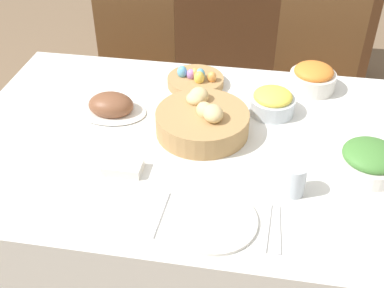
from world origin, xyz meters
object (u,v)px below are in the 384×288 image
(drinking_cup, at_px, (294,180))
(chair_far_left, at_px, (133,72))
(fork, at_px, (160,214))
(egg_basket, at_px, (196,80))
(bread_basket, at_px, (202,120))
(ham_platter, at_px, (111,106))
(spoon, at_px, (278,229))
(sideboard, at_px, (260,13))
(carrot_bowl, at_px, (313,78))
(knife, at_px, (267,227))
(dinner_plate, at_px, (213,220))
(chair_far_right, at_px, (315,87))
(pineapple_bowl, at_px, (272,102))
(butter_dish, at_px, (123,167))
(green_salad_bowl, at_px, (370,160))

(drinking_cup, bearing_deg, chair_far_left, 126.38)
(fork, xyz_separation_m, drinking_cup, (0.36, 0.16, 0.05))
(egg_basket, bearing_deg, bread_basket, -76.57)
(ham_platter, bearing_deg, fork, -58.81)
(bread_basket, bearing_deg, spoon, -56.74)
(sideboard, relative_size, carrot_bowl, 8.30)
(fork, bearing_deg, ham_platter, 123.91)
(knife, bearing_deg, carrot_bowl, 82.55)
(ham_platter, bearing_deg, dinner_plate, -47.39)
(chair_far_right, xyz_separation_m, ham_platter, (-0.79, -0.77, 0.29))
(pineapple_bowl, distance_m, dinner_plate, 0.59)
(chair_far_left, distance_m, butter_dish, 1.14)
(egg_basket, height_order, spoon, egg_basket)
(chair_far_left, distance_m, drinking_cup, 1.38)
(chair_far_right, distance_m, chair_far_left, 0.94)
(pineapple_bowl, bearing_deg, spoon, -85.94)
(pineapple_bowl, relative_size, spoon, 0.92)
(egg_basket, bearing_deg, ham_platter, -138.01)
(dinner_plate, bearing_deg, carrot_bowl, 69.53)
(bread_basket, distance_m, knife, 0.48)
(bread_basket, relative_size, egg_basket, 1.43)
(bread_basket, distance_m, egg_basket, 0.31)
(chair_far_right, height_order, drinking_cup, chair_far_right)
(butter_dish, bearing_deg, green_salad_bowl, 9.93)
(chair_far_right, distance_m, knife, 1.28)
(chair_far_left, bearing_deg, spoon, -63.21)
(drinking_cup, relative_size, butter_dish, 0.81)
(chair_far_right, relative_size, ham_platter, 3.58)
(pineapple_bowl, distance_m, carrot_bowl, 0.24)
(ham_platter, relative_size, fork, 1.42)
(sideboard, xyz_separation_m, butter_dish, (-0.33, -2.10, 0.33))
(green_salad_bowl, xyz_separation_m, butter_dish, (-0.75, -0.13, -0.03))
(dinner_plate, relative_size, drinking_cup, 2.53)
(chair_far_left, bearing_deg, drinking_cup, -58.41)
(pineapple_bowl, bearing_deg, knife, -88.92)
(sideboard, bearing_deg, butter_dish, -99.05)
(chair_far_left, relative_size, egg_basket, 4.10)
(pineapple_bowl, relative_size, butter_dish, 1.37)
(bread_basket, height_order, pineapple_bowl, bread_basket)
(chair_far_right, height_order, pineapple_bowl, chair_far_right)
(sideboard, distance_m, egg_basket, 1.60)
(fork, bearing_deg, dinner_plate, 2.72)
(green_salad_bowl, bearing_deg, chair_far_left, 137.49)
(pineapple_bowl, distance_m, butter_dish, 0.60)
(bread_basket, distance_m, fork, 0.42)
(sideboard, distance_m, green_salad_bowl, 2.04)
(egg_basket, relative_size, ham_platter, 0.88)
(bread_basket, distance_m, drinking_cup, 0.40)
(chair_far_right, bearing_deg, knife, -100.38)
(carrot_bowl, relative_size, dinner_plate, 0.72)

